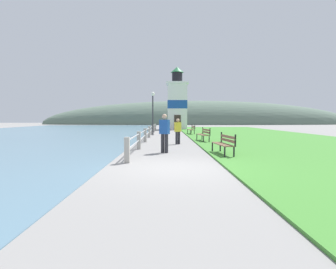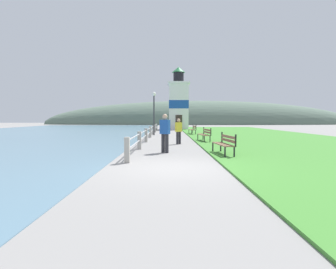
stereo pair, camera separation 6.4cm
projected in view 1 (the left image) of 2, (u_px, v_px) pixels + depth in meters
name	position (u px, v px, depth m)	size (l,w,h in m)	color
ground_plane	(172.00, 168.00, 8.21)	(160.00, 160.00, 0.00)	gray
grass_verge	(256.00, 136.00, 22.87)	(12.00, 43.91, 0.06)	#428433
water_strip	(5.00, 136.00, 22.72)	(24.00, 70.26, 0.01)	slate
seawall_railing	(149.00, 131.00, 21.09)	(0.18, 24.06, 0.91)	#A8A399
park_bench_near	(224.00, 143.00, 11.05)	(0.64, 1.86, 0.94)	brown
park_bench_midway	(204.00, 134.00, 17.41)	(0.67, 1.96, 0.94)	brown
park_bench_far	(192.00, 129.00, 25.11)	(0.59, 1.77, 0.94)	brown
lighthouse	(177.00, 103.00, 36.57)	(3.03, 3.03, 8.66)	white
person_strolling	(178.00, 130.00, 15.73)	(0.43, 0.36, 1.54)	#28282D
person_by_railing	(165.00, 132.00, 11.80)	(0.49, 0.41, 1.75)	#28282D
lamp_post	(153.00, 105.00, 23.96)	(0.36, 0.36, 3.96)	#333338
distant_hillside	(198.00, 124.00, 67.43)	(80.00, 16.00, 12.00)	#566B5B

